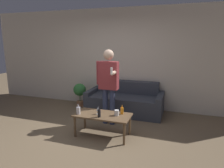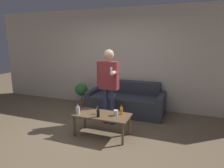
{
  "view_description": "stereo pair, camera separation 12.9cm",
  "coord_description": "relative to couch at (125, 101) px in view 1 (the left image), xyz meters",
  "views": [
    {
      "loc": [
        1.63,
        -3.04,
        1.84
      ],
      "look_at": [
        0.31,
        0.84,
        0.95
      ],
      "focal_mm": 32.0,
      "sensor_mm": 36.0,
      "label": 1
    },
    {
      "loc": [
        1.75,
        -3.0,
        1.84
      ],
      "look_at": [
        0.31,
        0.84,
        0.95
      ],
      "focal_mm": 32.0,
      "sensor_mm": 36.0,
      "label": 2
    }
  ],
  "objects": [
    {
      "name": "potted_plant",
      "position": [
        -1.35,
        0.06,
        0.14
      ],
      "size": [
        0.35,
        0.35,
        0.66
      ],
      "color": "#936042",
      "rests_on": "ground_plane"
    },
    {
      "name": "bottle_orange",
      "position": [
        -0.07,
        -1.59,
        0.23
      ],
      "size": [
        0.06,
        0.06,
        0.2
      ],
      "color": "black",
      "rests_on": "coffee_table"
    },
    {
      "name": "bottle_dark",
      "position": [
        0.29,
        -1.31,
        0.22
      ],
      "size": [
        0.06,
        0.06,
        0.18
      ],
      "color": "orange",
      "rests_on": "coffee_table"
    },
    {
      "name": "wine_glass_near",
      "position": [
        -0.15,
        -1.46,
        0.26
      ],
      "size": [
        0.07,
        0.07,
        0.16
      ],
      "color": "silver",
      "rests_on": "coffee_table"
    },
    {
      "name": "ground_plane",
      "position": [
        -0.34,
        -1.8,
        -0.29
      ],
      "size": [
        16.0,
        16.0,
        0.0
      ],
      "primitive_type": "plane",
      "color": "#756047"
    },
    {
      "name": "wall_back",
      "position": [
        -0.34,
        0.45,
        1.06
      ],
      "size": [
        8.0,
        0.06,
        2.7
      ],
      "color": "beige",
      "rests_on": "ground_plane"
    },
    {
      "name": "person_standing_front",
      "position": [
        -0.15,
        -0.85,
        0.69
      ],
      "size": [
        0.49,
        0.43,
        1.66
      ],
      "color": "navy",
      "rests_on": "ground_plane"
    },
    {
      "name": "couch",
      "position": [
        0.0,
        0.0,
        0.0
      ],
      "size": [
        1.94,
        0.89,
        0.78
      ],
      "color": "#383D47",
      "rests_on": "ground_plane"
    },
    {
      "name": "cup_on_table",
      "position": [
        0.21,
        -1.41,
        0.21
      ],
      "size": [
        0.09,
        0.09,
        0.11
      ],
      "color": "white",
      "rests_on": "coffee_table"
    },
    {
      "name": "bottle_green",
      "position": [
        -0.51,
        -1.58,
        0.23
      ],
      "size": [
        0.08,
        0.08,
        0.2
      ],
      "color": "silver",
      "rests_on": "coffee_table"
    },
    {
      "name": "coffee_table",
      "position": [
        -0.06,
        -1.45,
        0.1
      ],
      "size": [
        1.09,
        0.52,
        0.44
      ],
      "color": "brown",
      "rests_on": "ground_plane"
    }
  ]
}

